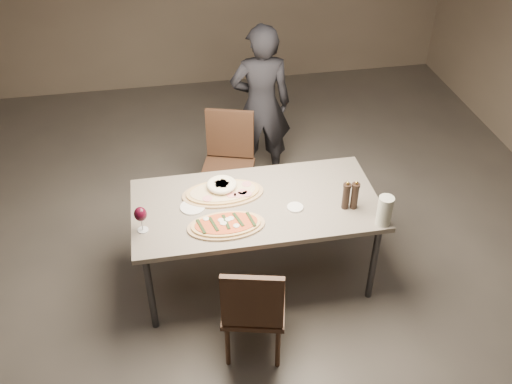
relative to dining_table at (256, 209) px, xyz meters
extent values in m
plane|color=#555049|center=(0.00, 0.00, -0.69)|extent=(7.00, 7.00, 0.00)
cube|color=gray|center=(0.00, 0.00, 0.04)|extent=(1.80, 0.90, 0.04)
cylinder|color=#333335|center=(-0.82, -0.37, -0.34)|extent=(0.05, 0.05, 0.71)
cylinder|color=#333335|center=(0.82, -0.37, -0.34)|extent=(0.05, 0.05, 0.71)
cylinder|color=#333335|center=(-0.82, 0.37, -0.34)|extent=(0.05, 0.05, 0.71)
cylinder|color=#333335|center=(0.82, 0.37, -0.34)|extent=(0.05, 0.05, 0.71)
ellipsoid|color=white|center=(-0.23, -0.19, 0.10)|extent=(0.05, 0.05, 0.01)
ellipsoid|color=white|center=(-0.21, -0.18, 0.10)|extent=(0.05, 0.05, 0.01)
ellipsoid|color=white|center=(-0.27, -0.22, 0.10)|extent=(0.05, 0.05, 0.01)
ellipsoid|color=white|center=(-0.19, -0.27, 0.10)|extent=(0.05, 0.05, 0.01)
ellipsoid|color=white|center=(-0.28, -0.19, 0.10)|extent=(0.05, 0.05, 0.01)
ellipsoid|color=white|center=(-0.27, -0.23, 0.10)|extent=(0.05, 0.05, 0.01)
ellipsoid|color=white|center=(-0.38, -0.16, 0.10)|extent=(0.05, 0.05, 0.01)
cube|color=#1F3215|center=(-0.42, -0.23, 0.09)|extent=(0.06, 0.16, 0.01)
cube|color=#1F3215|center=(-0.34, -0.22, 0.09)|extent=(0.06, 0.16, 0.01)
cube|color=#1F3215|center=(-0.25, -0.21, 0.09)|extent=(0.04, 0.16, 0.01)
cube|color=#1F3215|center=(-0.16, -0.21, 0.09)|extent=(0.07, 0.15, 0.01)
cube|color=#1F3215|center=(-0.08, -0.22, 0.09)|extent=(0.05, 0.16, 0.01)
cylinder|color=pink|center=(-0.35, 0.07, 0.09)|extent=(0.07, 0.07, 0.00)
cylinder|color=pink|center=(-0.08, 0.10, 0.09)|extent=(0.07, 0.07, 0.00)
cylinder|color=pink|center=(-0.24, 0.14, 0.09)|extent=(0.07, 0.07, 0.00)
cylinder|color=pink|center=(-0.30, 0.21, 0.09)|extent=(0.07, 0.07, 0.00)
cylinder|color=pink|center=(-0.17, 0.08, 0.09)|extent=(0.07, 0.07, 0.00)
cylinder|color=pink|center=(-0.05, 0.07, 0.09)|extent=(0.07, 0.07, 0.00)
cylinder|color=pink|center=(-0.12, 0.07, 0.09)|extent=(0.07, 0.07, 0.00)
cylinder|color=pink|center=(-0.04, 0.19, 0.09)|extent=(0.07, 0.07, 0.00)
cylinder|color=#F7EEC8|center=(-0.23, 0.18, 0.09)|extent=(0.19, 0.19, 0.07)
torus|color=#F7EEC8|center=(-0.23, 0.18, 0.12)|extent=(0.22, 0.22, 0.03)
cube|color=#A77644|center=(-0.20, 0.18, 0.11)|extent=(0.07, 0.07, 0.04)
cube|color=#A77644|center=(-0.22, 0.21, 0.11)|extent=(0.07, 0.07, 0.04)
cube|color=#A77644|center=(-0.25, 0.20, 0.11)|extent=(0.07, 0.07, 0.04)
cube|color=#A77644|center=(-0.25, 0.17, 0.11)|extent=(0.07, 0.06, 0.04)
cube|color=#A77644|center=(-0.22, 0.16, 0.11)|extent=(0.05, 0.06, 0.04)
cylinder|color=white|center=(0.27, -0.11, 0.06)|extent=(0.12, 0.12, 0.01)
cylinder|color=#B0AE40|center=(0.27, -0.11, 0.07)|extent=(0.08, 0.08, 0.00)
cylinder|color=black|center=(0.68, -0.18, 0.15)|extent=(0.05, 0.05, 0.19)
cylinder|color=black|center=(0.68, -0.18, 0.26)|extent=(0.06, 0.06, 0.02)
sphere|color=gold|center=(0.68, -0.18, 0.28)|extent=(0.02, 0.02, 0.02)
cylinder|color=black|center=(0.62, -0.17, 0.15)|extent=(0.05, 0.05, 0.19)
cylinder|color=black|center=(0.62, -0.17, 0.25)|extent=(0.06, 0.06, 0.02)
sphere|color=gold|center=(0.62, -0.17, 0.28)|extent=(0.02, 0.02, 0.02)
cylinder|color=silver|center=(0.83, -0.38, 0.17)|extent=(0.11, 0.11, 0.22)
cylinder|color=silver|center=(-0.82, -0.16, 0.06)|extent=(0.08, 0.08, 0.01)
cylinder|color=silver|center=(-0.82, -0.16, 0.11)|extent=(0.01, 0.01, 0.09)
ellipsoid|color=#400919|center=(-0.82, -0.16, 0.20)|extent=(0.09, 0.09, 0.11)
cylinder|color=white|center=(-0.46, 0.03, 0.06)|extent=(0.18, 0.18, 0.01)
cube|color=#3D2719|center=(-0.14, -0.67, -0.29)|extent=(0.50, 0.50, 0.04)
cylinder|color=#3D2719|center=(-0.34, -0.79, -0.50)|extent=(0.03, 0.03, 0.38)
cylinder|color=#3D2719|center=(-0.01, -0.87, -0.50)|extent=(0.03, 0.03, 0.38)
cylinder|color=#3D2719|center=(-0.26, -0.46, -0.50)|extent=(0.03, 0.03, 0.38)
cylinder|color=#3D2719|center=(0.07, -0.54, -0.50)|extent=(0.03, 0.03, 0.38)
cube|color=#3D2719|center=(-0.18, -0.85, -0.04)|extent=(0.39, 0.13, 0.43)
cube|color=#3D2719|center=(-0.10, 0.87, -0.26)|extent=(0.55, 0.55, 0.04)
cylinder|color=#3D2719|center=(0.13, 0.99, -0.49)|extent=(0.04, 0.04, 0.41)
cylinder|color=#3D2719|center=(-0.22, 1.10, -0.49)|extent=(0.04, 0.04, 0.41)
cylinder|color=#3D2719|center=(0.02, 0.64, -0.49)|extent=(0.04, 0.04, 0.41)
cylinder|color=#3D2719|center=(-0.32, 0.75, -0.49)|extent=(0.04, 0.04, 0.41)
cube|color=#3D2719|center=(-0.04, 1.06, 0.01)|extent=(0.41, 0.16, 0.46)
imported|color=black|center=(0.30, 1.38, 0.08)|extent=(0.58, 0.40, 1.56)
camera|label=1|loc=(-0.58, -3.20, 2.65)|focal=40.00mm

